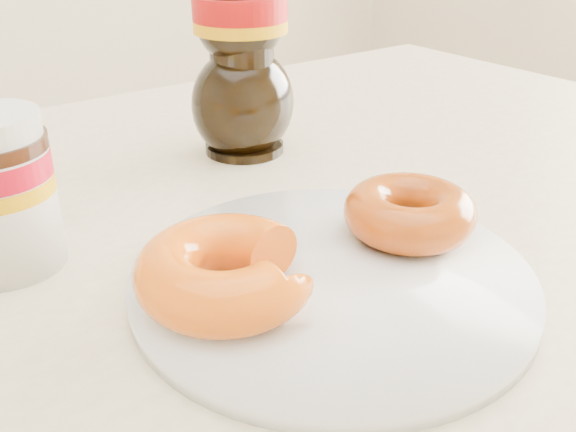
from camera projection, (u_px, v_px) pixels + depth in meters
dining_table at (189, 359)px, 0.50m from camera, size 1.40×0.90×0.75m
plate at (332, 279)px, 0.43m from camera, size 0.27×0.27×0.01m
donut_bitten at (226, 271)px, 0.39m from camera, size 0.12×0.12×0.04m
donut_whole at (410, 212)px, 0.47m from camera, size 0.10×0.10×0.03m
syrup_bottle at (241, 49)px, 0.63m from camera, size 0.12×0.11×0.21m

